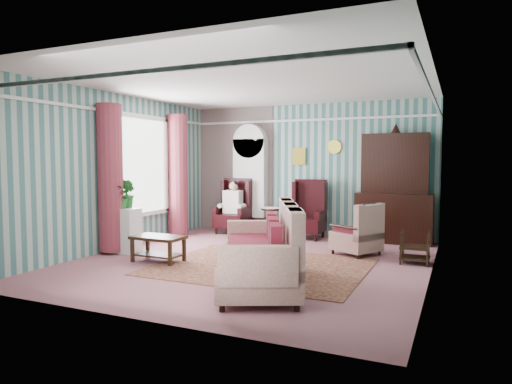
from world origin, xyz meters
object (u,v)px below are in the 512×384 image
at_px(bookcase, 250,184).
at_px(sofa, 258,246).
at_px(nest_table, 415,247).
at_px(plant_stand, 124,230).
at_px(coffee_table, 158,249).
at_px(dresser_hutch, 394,184).
at_px(wingback_right, 307,209).
at_px(wingback_left, 233,206).
at_px(seated_woman, 233,207).
at_px(floral_armchair, 356,230).
at_px(round_side_table, 272,221).

distance_m(bookcase, sofa, 4.71).
distance_m(nest_table, plant_stand, 5.02).
height_order(nest_table, coffee_table, nest_table).
relative_size(dresser_hutch, wingback_right, 1.89).
bearing_deg(wingback_right, wingback_left, 180.00).
distance_m(wingback_right, coffee_table, 3.50).
relative_size(seated_woman, plant_stand, 1.47).
height_order(sofa, floral_armchair, sofa).
bearing_deg(nest_table, sofa, -127.86).
bearing_deg(floral_armchair, coffee_table, 153.04).
bearing_deg(nest_table, coffee_table, -157.74).
height_order(dresser_hutch, floral_armchair, dresser_hutch).
bearing_deg(nest_table, bookcase, 153.08).
bearing_deg(floral_armchair, wingback_right, 76.19).
bearing_deg(wingback_right, round_side_table, 169.99).
distance_m(wingback_right, floral_armchair, 1.80).
bearing_deg(seated_woman, bookcase, 57.34).
distance_m(bookcase, nest_table, 4.37).
height_order(wingback_right, seated_woman, wingback_right).
distance_m(plant_stand, sofa, 3.29).
bearing_deg(coffee_table, round_side_table, 78.31).
relative_size(wingback_left, round_side_table, 2.08).
xyz_separation_m(wingback_right, coffee_table, (-1.53, -3.12, -0.41)).
xyz_separation_m(bookcase, nest_table, (3.82, -1.94, -0.85)).
relative_size(round_side_table, floral_armchair, 0.69).
relative_size(sofa, floral_armchair, 2.55).
height_order(dresser_hutch, nest_table, dresser_hutch).
distance_m(wingback_left, plant_stand, 2.87).
bearing_deg(round_side_table, sofa, -70.32).
xyz_separation_m(round_side_table, floral_armchair, (2.16, -1.38, 0.14)).
relative_size(wingback_right, sofa, 0.56).
relative_size(wingback_left, wingback_right, 1.00).
height_order(round_side_table, coffee_table, round_side_table).
distance_m(bookcase, round_side_table, 1.07).
bearing_deg(sofa, seated_woman, 6.55).
xyz_separation_m(wingback_right, sofa, (0.57, -3.81, -0.08)).
height_order(sofa, coffee_table, sofa).
distance_m(bookcase, coffee_table, 3.63).
bearing_deg(sofa, floral_armchair, -40.87).
xyz_separation_m(seated_woman, floral_armchair, (3.06, -1.23, -0.15)).
relative_size(seated_woman, sofa, 0.53).
bearing_deg(seated_woman, wingback_right, 0.00).
bearing_deg(coffee_table, wingback_left, 94.07).
distance_m(wingback_left, floral_armchair, 3.30).
xyz_separation_m(dresser_hutch, sofa, (-1.18, -4.08, -0.64)).
bearing_deg(dresser_hutch, coffee_table, -134.00).
relative_size(nest_table, floral_armchair, 0.62).
xyz_separation_m(bookcase, floral_armchair, (2.81, -1.62, -0.68)).
xyz_separation_m(dresser_hutch, plant_stand, (-4.30, -3.02, -0.78)).
relative_size(wingback_right, round_side_table, 2.08).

